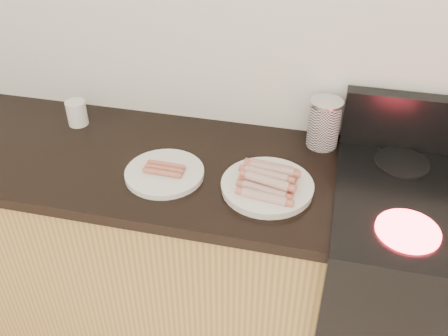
% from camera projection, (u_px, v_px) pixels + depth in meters
% --- Properties ---
extents(wall_back, '(4.00, 0.04, 2.60)m').
position_uv_depth(wall_back, '(236.00, 20.00, 1.68)').
color(wall_back, silver).
rests_on(wall_back, ground).
extents(cabinet_base, '(2.20, 0.59, 0.86)m').
position_uv_depth(cabinet_base, '(53.00, 236.00, 2.08)').
color(cabinet_base, '#AC8041').
rests_on(cabinet_base, floor).
extents(counter_slab, '(2.20, 0.62, 0.04)m').
position_uv_depth(counter_slab, '(29.00, 147.00, 1.82)').
color(counter_slab, black).
rests_on(counter_slab, cabinet_base).
extents(stove, '(0.76, 0.65, 0.91)m').
position_uv_depth(stove, '(426.00, 301.00, 1.78)').
color(stove, black).
rests_on(stove, floor).
extents(burner_near_left, '(0.18, 0.18, 0.01)m').
position_uv_depth(burner_near_left, '(408.00, 231.00, 1.41)').
color(burner_near_left, '#FF1E2D').
rests_on(burner_near_left, stove).
extents(burner_far_left, '(0.18, 0.18, 0.01)m').
position_uv_depth(burner_far_left, '(402.00, 163.00, 1.67)').
color(burner_far_left, black).
rests_on(burner_far_left, stove).
extents(main_plate, '(0.35, 0.35, 0.02)m').
position_uv_depth(main_plate, '(267.00, 187.00, 1.58)').
color(main_plate, white).
rests_on(main_plate, counter_slab).
extents(side_plate, '(0.31, 0.31, 0.02)m').
position_uv_depth(side_plate, '(165.00, 173.00, 1.64)').
color(side_plate, white).
rests_on(side_plate, counter_slab).
extents(hotdog_pile, '(0.14, 0.22, 0.05)m').
position_uv_depth(hotdog_pile, '(268.00, 179.00, 1.56)').
color(hotdog_pile, maroon).
rests_on(hotdog_pile, main_plate).
extents(plain_sausages, '(0.12, 0.07, 0.02)m').
position_uv_depth(plain_sausages, '(164.00, 169.00, 1.63)').
color(plain_sausages, '#DE834F').
rests_on(plain_sausages, side_plate).
extents(canister, '(0.11, 0.11, 0.18)m').
position_uv_depth(canister, '(324.00, 123.00, 1.74)').
color(canister, white).
rests_on(canister, counter_slab).
extents(mug, '(0.10, 0.10, 0.09)m').
position_uv_depth(mug, '(77.00, 113.00, 1.88)').
color(mug, silver).
rests_on(mug, counter_slab).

